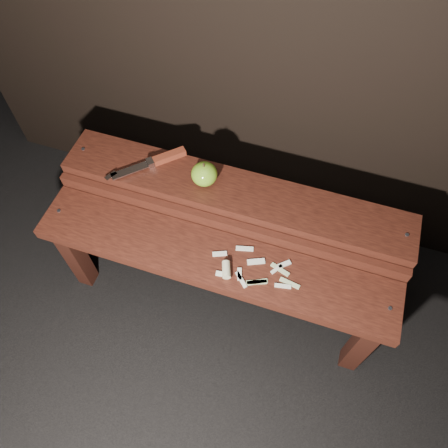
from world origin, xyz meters
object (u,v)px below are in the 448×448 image
(bench_front_tier, at_px, (213,269))
(apple, at_px, (204,174))
(bench_rear_tier, at_px, (234,205))
(knife, at_px, (159,160))

(bench_front_tier, relative_size, apple, 13.26)
(bench_front_tier, relative_size, bench_rear_tier, 1.00)
(bench_front_tier, height_order, bench_rear_tier, bench_rear_tier)
(apple, xyz_separation_m, knife, (-0.18, 0.03, -0.03))
(bench_front_tier, bearing_deg, apple, 114.33)
(bench_rear_tier, distance_m, knife, 0.30)
(bench_rear_tier, height_order, apple, apple)
(bench_front_tier, xyz_separation_m, bench_rear_tier, (0.00, 0.23, 0.06))
(knife, bearing_deg, bench_front_tier, -42.90)
(bench_rear_tier, relative_size, knife, 5.40)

